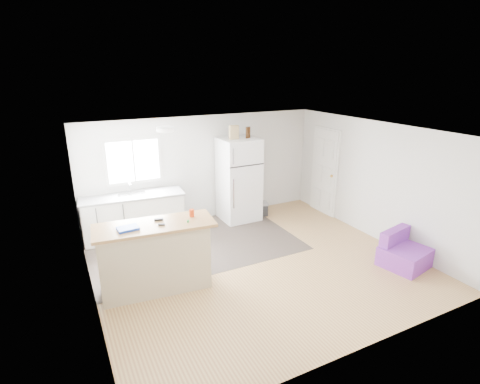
% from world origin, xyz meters
% --- Properties ---
extents(room, '(5.51, 5.01, 2.41)m').
position_xyz_m(room, '(0.00, 0.00, 1.20)').
color(room, '#A06D43').
rests_on(room, ground).
extents(vinyl_zone, '(4.05, 2.50, 0.00)m').
position_xyz_m(vinyl_zone, '(-0.73, 1.25, 0.00)').
color(vinyl_zone, '#352C28').
rests_on(vinyl_zone, floor).
extents(window, '(1.18, 0.06, 0.98)m').
position_xyz_m(window, '(-1.55, 2.49, 1.55)').
color(window, white).
rests_on(window, back_wall).
extents(interior_door, '(0.11, 0.92, 2.10)m').
position_xyz_m(interior_door, '(2.72, 1.55, 1.02)').
color(interior_door, white).
rests_on(interior_door, right_wall).
extents(ceiling_fixture, '(0.30, 0.30, 0.07)m').
position_xyz_m(ceiling_fixture, '(-1.20, 1.20, 2.36)').
color(ceiling_fixture, white).
rests_on(ceiling_fixture, ceiling).
extents(kitchen_cabinets, '(2.11, 0.83, 1.20)m').
position_xyz_m(kitchen_cabinets, '(-1.70, 2.18, 0.47)').
color(kitchen_cabinets, white).
rests_on(kitchen_cabinets, floor).
extents(peninsula, '(1.88, 0.88, 1.12)m').
position_xyz_m(peninsula, '(-1.82, 0.02, 0.57)').
color(peninsula, tan).
rests_on(peninsula, floor).
extents(refrigerator, '(0.85, 0.81, 1.90)m').
position_xyz_m(refrigerator, '(0.70, 2.09, 0.95)').
color(refrigerator, white).
rests_on(refrigerator, floor).
extents(cooler, '(0.48, 0.39, 0.32)m').
position_xyz_m(cooler, '(1.22, 2.06, 0.16)').
color(cooler, '#323234').
rests_on(cooler, floor).
extents(purple_seat, '(0.88, 0.85, 0.62)m').
position_xyz_m(purple_seat, '(2.33, -1.22, 0.22)').
color(purple_seat, purple).
rests_on(purple_seat, floor).
extents(cleaner_jug, '(0.17, 0.15, 0.31)m').
position_xyz_m(cleaner_jug, '(-1.49, -0.03, 0.14)').
color(cleaner_jug, silver).
rests_on(cleaner_jug, floor).
extents(mop, '(0.24, 0.33, 1.17)m').
position_xyz_m(mop, '(-1.43, -0.10, 0.23)').
color(mop, green).
rests_on(mop, floor).
extents(red_cup, '(0.08, 0.08, 0.12)m').
position_xyz_m(red_cup, '(-1.17, 0.06, 1.18)').
color(red_cup, red).
rests_on(red_cup, peninsula).
extents(blue_tray, '(0.32, 0.24, 0.04)m').
position_xyz_m(blue_tray, '(-2.19, 0.00, 1.14)').
color(blue_tray, '#1234B0').
rests_on(blue_tray, peninsula).
extents(tool_a, '(0.15, 0.09, 0.03)m').
position_xyz_m(tool_a, '(-1.68, 0.14, 1.13)').
color(tool_a, black).
rests_on(tool_a, peninsula).
extents(tool_b, '(0.11, 0.07, 0.03)m').
position_xyz_m(tool_b, '(-1.70, -0.07, 1.13)').
color(tool_b, black).
rests_on(tool_b, peninsula).
extents(cardboard_box, '(0.21, 0.12, 0.30)m').
position_xyz_m(cardboard_box, '(0.56, 2.06, 2.05)').
color(cardboard_box, tan).
rests_on(cardboard_box, refrigerator).
extents(bottle_left, '(0.08, 0.08, 0.25)m').
position_xyz_m(bottle_left, '(0.87, 2.02, 2.03)').
color(bottle_left, '#381D0A').
rests_on(bottle_left, refrigerator).
extents(bottle_right, '(0.09, 0.09, 0.25)m').
position_xyz_m(bottle_right, '(0.92, 2.05, 2.03)').
color(bottle_right, '#381D0A').
rests_on(bottle_right, refrigerator).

